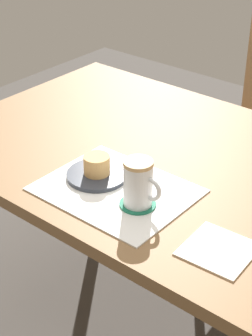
{
  "coord_description": "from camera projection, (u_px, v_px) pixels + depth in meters",
  "views": [
    {
      "loc": [
        0.81,
        -1.16,
        1.53
      ],
      "look_at": [
        0.01,
        -0.19,
        0.78
      ],
      "focal_mm": 60.0,
      "sensor_mm": 36.0,
      "label": 1
    }
  ],
  "objects": [
    {
      "name": "paper_napkin",
      "position": [
        219.0,
        250.0,
        1.25
      ],
      "size": [
        0.16,
        0.16,
        0.0
      ],
      "primitive_type": "cube",
      "rotation": [
        0.0,
        0.0,
        0.06
      ],
      "color": "silver",
      "rests_on": "dining_table"
    },
    {
      "name": "dining_table",
      "position": [
        163.0,
        176.0,
        1.66
      ],
      "size": [
        1.34,
        0.88,
        0.73
      ],
      "color": "brown",
      "rests_on": "ground_plane"
    },
    {
      "name": "coffee_mug",
      "position": [
        139.0,
        183.0,
        1.36
      ],
      "size": [
        0.11,
        0.07,
        0.12
      ],
      "color": "white",
      "rests_on": "coffee_coaster"
    },
    {
      "name": "placemat",
      "position": [
        116.0,
        190.0,
        1.46
      ],
      "size": [
        0.38,
        0.31,
        0.0
      ],
      "primitive_type": "cube",
      "color": "white",
      "rests_on": "dining_table"
    },
    {
      "name": "pastry_plate",
      "position": [
        97.0,
        175.0,
        1.51
      ],
      "size": [
        0.16,
        0.16,
        0.01
      ],
      "primitive_type": "cylinder",
      "color": "#333842",
      "rests_on": "placemat"
    },
    {
      "name": "pastry",
      "position": [
        97.0,
        165.0,
        1.49
      ],
      "size": [
        0.07,
        0.07,
        0.05
      ],
      "primitive_type": "cylinder",
      "color": "#E0A860",
      "rests_on": "pastry_plate"
    },
    {
      "name": "ground_plane",
      "position": [
        157.0,
        335.0,
        2.0
      ],
      "size": [
        4.4,
        4.4,
        0.02
      ],
      "primitive_type": "cube",
      "color": "#47423D"
    },
    {
      "name": "coffee_coaster",
      "position": [
        138.0,
        204.0,
        1.4
      ],
      "size": [
        0.09,
        0.09,
        0.0
      ],
      "primitive_type": "cylinder",
      "color": "#196B4C",
      "rests_on": "placemat"
    }
  ]
}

